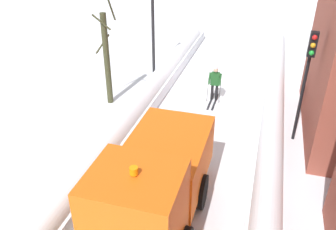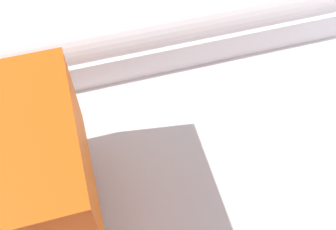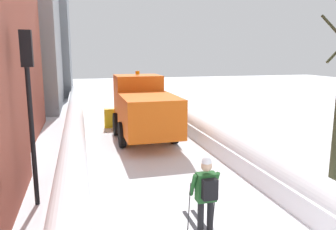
{
  "view_description": "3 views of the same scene",
  "coord_description": "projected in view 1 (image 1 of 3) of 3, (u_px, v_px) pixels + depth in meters",
  "views": [
    {
      "loc": [
        -2.3,
        17.47,
        7.98
      ],
      "look_at": [
        0.87,
        6.69,
        1.62
      ],
      "focal_mm": 37.6,
      "sensor_mm": 36.0,
      "label": 1
    },
    {
      "loc": [
        -2.65,
        6.98,
        6.15
      ],
      "look_at": [
        0.73,
        6.04,
        1.0
      ],
      "focal_mm": 44.36,
      "sensor_mm": 36.0,
      "label": 2
    },
    {
      "loc": [
        -2.58,
        -4.36,
        3.93
      ],
      "look_at": [
        0.59,
        7.39,
        1.65
      ],
      "focal_mm": 35.01,
      "sensor_mm": 36.0,
      "label": 3
    }
  ],
  "objects": [
    {
      "name": "skier",
      "position": [
        215.0,
        81.0,
        17.08
      ],
      "size": [
        0.62,
        1.8,
        1.81
      ],
      "color": "black",
      "rests_on": "ground"
    },
    {
      "name": "traffic_light_pole",
      "position": [
        308.0,
        68.0,
        12.86
      ],
      "size": [
        0.28,
        0.42,
        4.51
      ],
      "color": "black",
      "rests_on": "ground"
    },
    {
      "name": "street_lamp",
      "position": [
        153.0,
        20.0,
        18.24
      ],
      "size": [
        0.4,
        0.4,
        5.24
      ],
      "color": "black",
      "rests_on": "ground"
    },
    {
      "name": "plow_truck",
      "position": [
        154.0,
        185.0,
        9.78
      ],
      "size": [
        3.2,
        5.98,
        3.12
      ],
      "color": "orange",
      "rests_on": "ground"
    },
    {
      "name": "bare_tree_near",
      "position": [
        107.0,
        58.0,
        16.23
      ],
      "size": [
        1.04,
        1.18,
        5.05
      ],
      "color": "#3B3B24",
      "rests_on": "ground"
    },
    {
      "name": "snowbank_left",
      "position": [
        265.0,
        225.0,
        9.77
      ],
      "size": [
        1.1,
        36.0,
        1.12
      ],
      "color": "white",
      "rests_on": "ground"
    },
    {
      "name": "ground_plane",
      "position": [
        165.0,
        216.0,
        10.73
      ],
      "size": [
        80.0,
        80.0,
        0.0
      ],
      "primitive_type": "plane",
      "color": "white"
    },
    {
      "name": "snowbank_right",
      "position": [
        77.0,
        187.0,
        11.22
      ],
      "size": [
        1.1,
        36.0,
        1.05
      ],
      "color": "white",
      "rests_on": "ground"
    }
  ]
}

